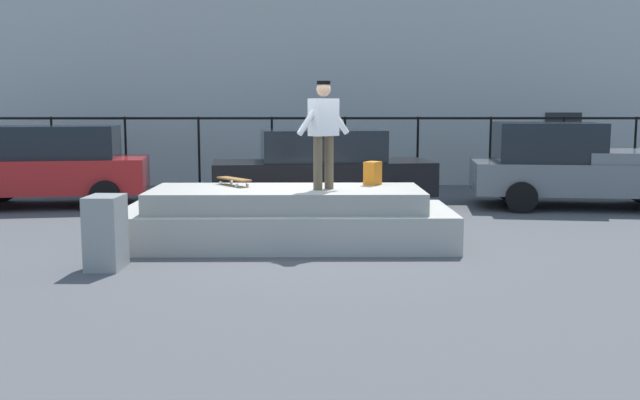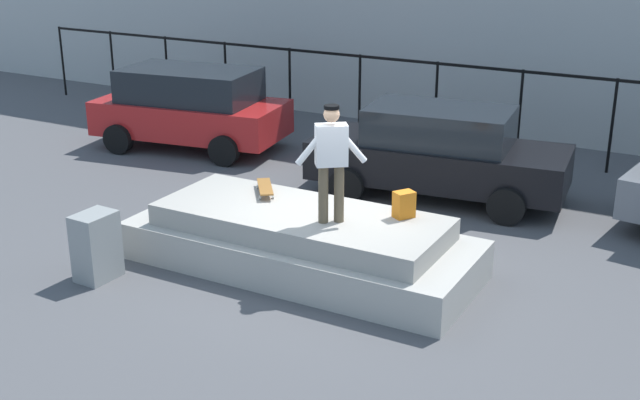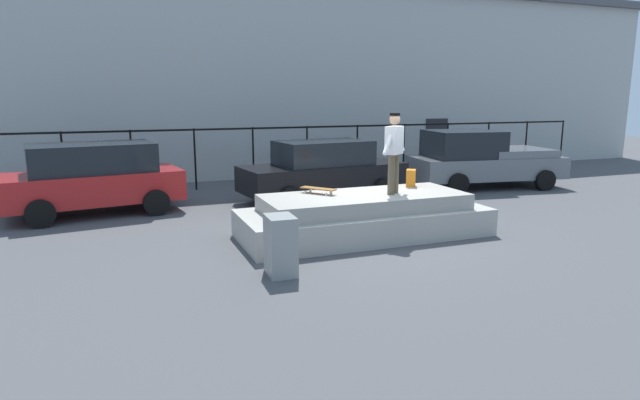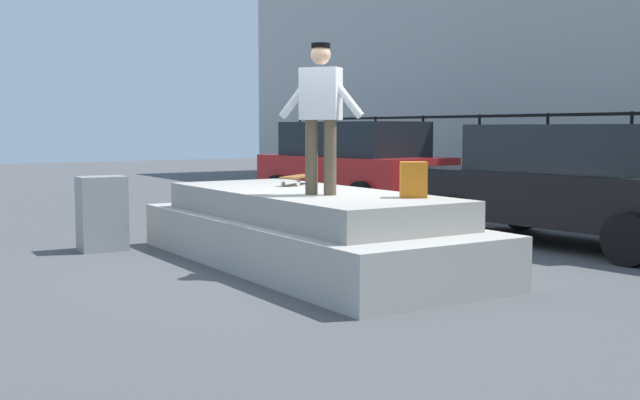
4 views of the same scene
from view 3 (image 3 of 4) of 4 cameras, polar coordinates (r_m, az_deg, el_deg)
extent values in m
plane|color=#4C4C4F|center=(11.46, 5.84, -3.52)|extent=(60.00, 60.00, 0.00)
cube|color=#ADA89E|center=(11.14, 4.77, -2.43)|extent=(5.18, 2.07, 0.56)
cube|color=#A09B91|center=(11.04, 4.80, -0.20)|extent=(4.24, 1.70, 0.32)
cylinder|color=brown|center=(10.98, 7.67, 2.72)|extent=(0.14, 0.14, 0.83)
cylinder|color=brown|center=(11.18, 8.12, 2.85)|extent=(0.14, 0.14, 0.83)
cube|color=silver|center=(11.00, 8.00, 6.39)|extent=(0.49, 0.45, 0.57)
cylinder|color=silver|center=(10.76, 7.43, 6.27)|extent=(0.42, 0.35, 0.54)
cylinder|color=silver|center=(11.24, 8.54, 6.45)|extent=(0.42, 0.35, 0.54)
sphere|color=tan|center=(10.97, 8.06, 8.60)|extent=(0.22, 0.22, 0.22)
cylinder|color=black|center=(10.97, 8.07, 9.13)|extent=(0.29, 0.29, 0.05)
cube|color=brown|center=(11.02, -0.19, 1.24)|extent=(0.63, 0.75, 0.02)
cylinder|color=silver|center=(10.82, 0.67, 0.62)|extent=(0.06, 0.06, 0.06)
cylinder|color=silver|center=(10.99, 1.21, 0.78)|extent=(0.06, 0.06, 0.06)
cylinder|color=silver|center=(11.09, -1.58, 0.87)|extent=(0.06, 0.06, 0.06)
cylinder|color=silver|center=(11.25, -1.02, 1.03)|extent=(0.06, 0.06, 0.06)
cube|color=orange|center=(12.08, 9.76, 2.35)|extent=(0.32, 0.34, 0.38)
cube|color=#B21E1E|center=(14.25, -23.11, 1.35)|extent=(4.31, 2.46, 0.73)
cube|color=black|center=(14.16, -23.33, 4.20)|extent=(3.07, 2.06, 0.70)
cylinder|color=black|center=(15.18, -28.18, 0.07)|extent=(0.67, 0.31, 0.64)
cylinder|color=black|center=(13.29, -27.89, -1.32)|extent=(0.67, 0.31, 0.64)
cylinder|color=black|center=(15.43, -18.79, 0.97)|extent=(0.67, 0.31, 0.64)
cylinder|color=black|center=(13.58, -17.20, -0.27)|extent=(0.67, 0.31, 0.64)
cube|color=black|center=(14.80, 0.34, 2.52)|extent=(4.76, 2.26, 0.70)
cube|color=black|center=(14.72, 0.34, 5.13)|extent=(2.68, 1.81, 0.65)
cylinder|color=black|center=(15.06, -6.05, 1.26)|extent=(0.66, 0.29, 0.64)
cylinder|color=black|center=(13.45, -3.21, 0.12)|extent=(0.66, 0.29, 0.64)
cylinder|color=black|center=(16.32, 3.27, 2.07)|extent=(0.66, 0.29, 0.64)
cylinder|color=black|center=(14.84, 6.82, 1.10)|extent=(0.66, 0.29, 0.64)
cube|color=slate|center=(17.82, 17.36, 3.43)|extent=(4.99, 2.64, 0.67)
cube|color=black|center=(17.33, 15.12, 5.85)|extent=(2.37, 2.11, 0.83)
cube|color=slate|center=(18.27, 20.02, 4.88)|extent=(2.38, 2.17, 0.24)
cylinder|color=black|center=(18.07, 11.63, 2.75)|extent=(0.66, 0.31, 0.64)
cylinder|color=black|center=(16.27, 14.63, 1.70)|extent=(0.66, 0.31, 0.64)
cylinder|color=black|center=(19.49, 19.53, 2.93)|extent=(0.66, 0.31, 0.64)
cylinder|color=black|center=(17.83, 23.04, 1.97)|extent=(0.66, 0.31, 0.64)
cube|color=gray|center=(8.68, -4.27, -4.91)|extent=(0.46, 0.62, 0.99)
cylinder|color=black|center=(16.79, -25.87, 3.41)|extent=(0.06, 0.06, 1.91)
cylinder|color=black|center=(16.74, -19.56, 3.87)|extent=(0.06, 0.06, 1.91)
cylinder|color=black|center=(16.90, -13.29, 4.28)|extent=(0.06, 0.06, 1.91)
cylinder|color=black|center=(17.25, -7.20, 4.62)|extent=(0.06, 0.06, 1.91)
cylinder|color=black|center=(17.78, -1.40, 4.90)|extent=(0.06, 0.06, 1.91)
cylinder|color=black|center=(18.49, 4.01, 5.12)|extent=(0.06, 0.06, 1.91)
cylinder|color=black|center=(19.34, 8.98, 5.28)|extent=(0.06, 0.06, 1.91)
cylinder|color=black|center=(20.33, 13.51, 5.39)|extent=(0.06, 0.06, 1.91)
cylinder|color=black|center=(21.44, 17.59, 5.46)|extent=(0.06, 0.06, 1.91)
cylinder|color=black|center=(22.64, 21.26, 5.50)|extent=(0.06, 0.06, 1.91)
cylinder|color=black|center=(23.92, 24.54, 5.51)|extent=(0.06, 0.06, 1.91)
cube|color=black|center=(17.41, -4.30, 7.76)|extent=(24.00, 0.04, 0.06)
cube|color=#B2B2AD|center=(23.03, -8.71, 12.20)|extent=(34.94, 8.58, 6.72)
cube|color=#262628|center=(21.89, 12.37, 5.94)|extent=(1.00, 0.06, 2.00)
camera|label=1|loc=(5.42, 82.48, -6.43)|focal=39.98mm
camera|label=2|loc=(10.58, 70.37, 15.77)|focal=45.93mm
camera|label=4|loc=(13.66, 47.27, 2.26)|focal=43.96mm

